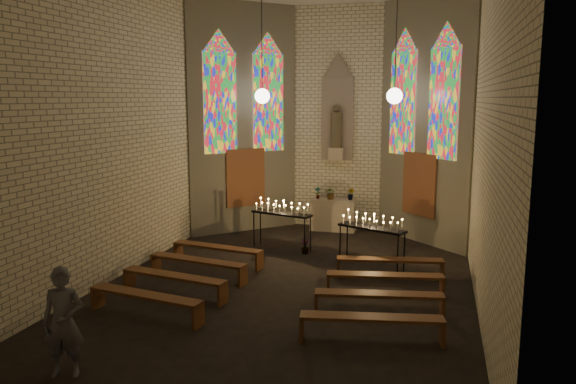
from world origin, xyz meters
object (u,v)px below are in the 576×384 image
object	(u,v)px
aisle_flower_pot	(305,247)
votive_stand_left	(282,210)
visitor	(63,322)
altar	(333,215)
votive_stand_right	(372,224)

from	to	relation	value
aisle_flower_pot	votive_stand_left	world-z (taller)	votive_stand_left
votive_stand_left	visitor	distance (m)	7.87
altar	votive_stand_left	xyz separation A→B (m)	(-0.97, -2.59, 0.60)
votive_stand_right	aisle_flower_pot	bearing A→B (deg)	-178.75
votive_stand_right	visitor	world-z (taller)	visitor
altar	votive_stand_right	distance (m)	4.07
aisle_flower_pot	visitor	bearing A→B (deg)	-104.57
votive_stand_right	votive_stand_left	bearing A→B (deg)	-178.49
aisle_flower_pot	votive_stand_right	distance (m)	2.21
altar	aisle_flower_pot	size ratio (longest dim) A/B	3.54
votive_stand_left	votive_stand_right	distance (m)	2.82
altar	votive_stand_left	size ratio (longest dim) A/B	0.78
visitor	altar	bearing A→B (deg)	60.65
altar	visitor	distance (m)	10.59
votive_stand_right	visitor	bearing A→B (deg)	-95.38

